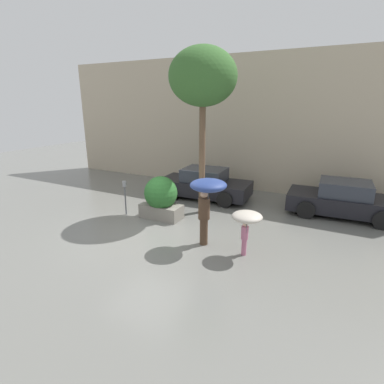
{
  "coord_description": "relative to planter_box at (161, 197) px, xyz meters",
  "views": [
    {
      "loc": [
        5.19,
        -7.0,
        3.95
      ],
      "look_at": [
        0.76,
        1.6,
        1.05
      ],
      "focal_mm": 28.0,
      "sensor_mm": 36.0,
      "label": 1
    }
  ],
  "objects": [
    {
      "name": "person_child",
      "position": [
        3.5,
        -1.33,
        0.29
      ],
      "size": [
        0.79,
        0.79,
        1.26
      ],
      "rotation": [
        0.0,
        0.0,
        -0.86
      ],
      "color": "#B76684",
      "rests_on": "ground"
    },
    {
      "name": "parking_meter",
      "position": [
        -1.33,
        -0.32,
        0.15
      ],
      "size": [
        0.14,
        0.14,
        1.27
      ],
      "color": "#595B60",
      "rests_on": "ground"
    },
    {
      "name": "parked_car_near",
      "position": [
        0.35,
        2.85,
        -0.17
      ],
      "size": [
        3.94,
        2.04,
        1.28
      ],
      "rotation": [
        0.0,
        0.0,
        1.63
      ],
      "color": "black",
      "rests_on": "ground"
    },
    {
      "name": "street_tree",
      "position": [
        1.03,
        1.16,
        3.96
      ],
      "size": [
        2.29,
        2.29,
        5.74
      ],
      "color": "brown",
      "rests_on": "ground"
    },
    {
      "name": "ground_plane",
      "position": [
        0.35,
        -1.38,
        -0.76
      ],
      "size": [
        40.0,
        40.0,
        0.0
      ],
      "primitive_type": "plane",
      "color": "slate"
    },
    {
      "name": "person_adult",
      "position": [
        2.32,
        -1.22,
        0.8
      ],
      "size": [
        1.01,
        1.01,
        1.97
      ],
      "rotation": [
        0.0,
        0.0,
        -0.3
      ],
      "color": "#473323",
      "rests_on": "ground"
    },
    {
      "name": "building_facade",
      "position": [
        0.35,
        5.12,
        2.24
      ],
      "size": [
        18.0,
        0.3,
        6.0
      ],
      "color": "#B7A88E",
      "rests_on": "ground"
    },
    {
      "name": "planter_box",
      "position": [
        0.0,
        0.0,
        0.0
      ],
      "size": [
        1.47,
        1.16,
        1.51
      ],
      "color": "gray",
      "rests_on": "ground"
    },
    {
      "name": "parked_car_far",
      "position": [
        5.71,
        3.2,
        -0.17
      ],
      "size": [
        3.84,
        2.0,
        1.28
      ],
      "rotation": [
        0.0,
        0.0,
        1.61
      ],
      "color": "black",
      "rests_on": "ground"
    }
  ]
}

